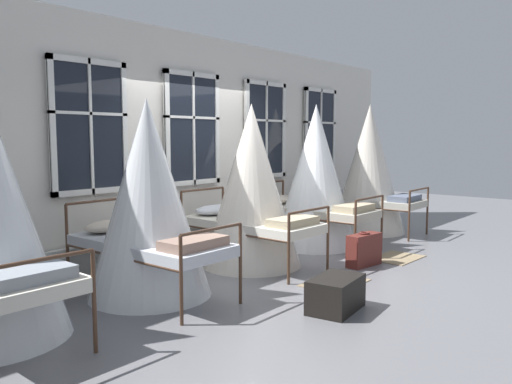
# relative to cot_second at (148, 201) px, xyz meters

# --- Properties ---
(ground) EXTENTS (21.02, 21.02, 0.00)m
(ground) POSITION_rel_cot_second_xyz_m (1.73, -0.04, -1.05)
(ground) COLOR slate
(back_wall_with_windows) EXTENTS (11.17, 0.10, 3.26)m
(back_wall_with_windows) POSITION_rel_cot_second_xyz_m (1.73, 1.23, 0.57)
(back_wall_with_windows) COLOR silver
(back_wall_with_windows) RESTS_ON ground
(window_bank) EXTENTS (7.88, 0.10, 2.62)m
(window_bank) POSITION_rel_cot_second_xyz_m (1.73, 1.11, 0.03)
(window_bank) COLOR black
(window_bank) RESTS_ON ground
(cot_second) EXTENTS (1.36, 1.97, 2.17)m
(cot_second) POSITION_rel_cot_second_xyz_m (0.00, 0.00, 0.00)
(cot_second) COLOR #4C3323
(cot_second) RESTS_ON ground
(cot_third) EXTENTS (1.36, 1.98, 2.20)m
(cot_third) POSITION_rel_cot_second_xyz_m (1.77, 0.03, 0.01)
(cot_third) COLOR #4C3323
(cot_third) RESTS_ON ground
(cot_fourth) EXTENTS (1.36, 1.96, 2.27)m
(cot_fourth) POSITION_rel_cot_second_xyz_m (3.41, 0.08, 0.05)
(cot_fourth) COLOR #4C3323
(cot_fourth) RESTS_ON ground
(cot_fifth) EXTENTS (1.36, 1.98, 2.35)m
(cot_fifth) POSITION_rel_cot_second_xyz_m (5.11, 0.03, 0.09)
(cot_fifth) COLOR #4C3323
(cot_fifth) RESTS_ON ground
(rug_third) EXTENTS (0.81, 0.57, 0.01)m
(rug_third) POSITION_rel_cot_second_xyz_m (1.73, -1.32, -1.05)
(rug_third) COLOR #8E7A5B
(rug_third) RESTS_ON ground
(rug_fourth) EXTENTS (0.82, 0.58, 0.01)m
(rug_fourth) POSITION_rel_cot_second_xyz_m (3.44, -1.32, -1.05)
(rug_fourth) COLOR #8E7A5B
(rug_fourth) RESTS_ON ground
(suitcase_dark) EXTENTS (0.58, 0.28, 0.47)m
(suitcase_dark) POSITION_rel_cot_second_xyz_m (2.72, -1.18, -0.83)
(suitcase_dark) COLOR #5B231E
(suitcase_dark) RESTS_ON ground
(travel_trunk) EXTENTS (0.69, 0.49, 0.34)m
(travel_trunk) POSITION_rel_cot_second_xyz_m (0.88, -1.85, -0.88)
(travel_trunk) COLOR black
(travel_trunk) RESTS_ON ground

